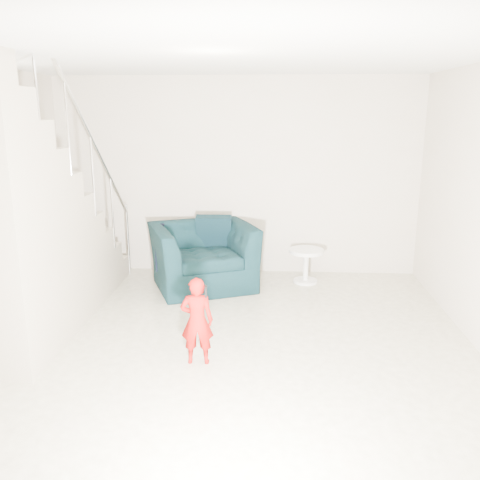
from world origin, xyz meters
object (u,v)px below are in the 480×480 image
object	(u,v)px
side_table	(306,260)
armchair	(203,256)
staircase	(23,243)
toddler	(197,321)

from	to	relation	value
side_table	armchair	bearing A→B (deg)	-170.41
armchair	staircase	bearing A→B (deg)	-159.61
side_table	staircase	size ratio (longest dim) A/B	0.13
toddler	staircase	xyz separation A→B (m)	(-1.84, 0.58, 0.54)
toddler	side_table	size ratio (longest dim) A/B	1.78
armchair	toddler	xyz separation A→B (m)	(0.23, -2.09, 0.00)
toddler	side_table	distance (m)	2.58
toddler	side_table	bearing A→B (deg)	-120.03
armchair	toddler	size ratio (longest dim) A/B	1.54
armchair	side_table	bearing A→B (deg)	-13.12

